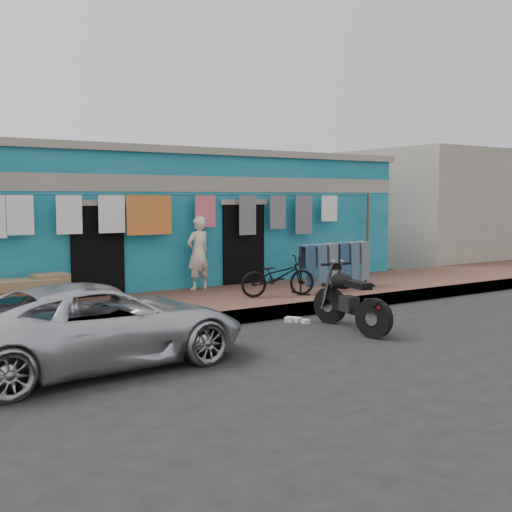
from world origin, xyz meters
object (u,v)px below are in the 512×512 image
(seated_person, at_px, (198,253))
(car, at_px, (98,324))
(motorcycle, at_px, (351,298))
(jeans_rack, at_px, (335,266))
(charpoy, at_px, (32,292))
(bicycle, at_px, (278,272))

(seated_person, bearing_deg, car, 35.64)
(motorcycle, xyz_separation_m, jeans_rack, (1.82, 2.53, 0.22))
(motorcycle, height_order, charpoy, motorcycle)
(car, distance_m, bicycle, 5.16)
(bicycle, bearing_deg, jeans_rack, -70.71)
(car, height_order, bicycle, bicycle)
(motorcycle, distance_m, jeans_rack, 3.12)
(bicycle, relative_size, charpoy, 0.90)
(car, distance_m, jeans_rack, 6.67)
(bicycle, xyz_separation_m, motorcycle, (-0.22, -2.42, -0.20))
(motorcycle, relative_size, jeans_rack, 0.81)
(motorcycle, height_order, jeans_rack, jeans_rack)
(car, relative_size, motorcycle, 2.30)
(charpoy, relative_size, jeans_rack, 0.78)
(seated_person, xyz_separation_m, charpoy, (-3.62, -0.27, -0.52))
(car, xyz_separation_m, charpoy, (0.11, 3.81, -0.05))
(car, relative_size, charpoy, 2.39)
(car, relative_size, seated_person, 2.59)
(seated_person, relative_size, motorcycle, 0.89)
(seated_person, bearing_deg, bicycle, 104.64)
(charpoy, height_order, jeans_rack, jeans_rack)
(bicycle, height_order, charpoy, bicycle)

